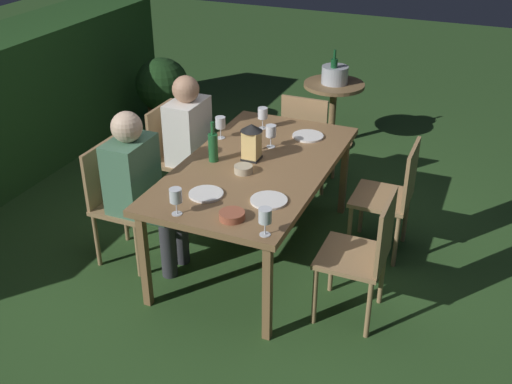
{
  "coord_description": "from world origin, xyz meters",
  "views": [
    {
      "loc": [
        -3.53,
        -1.49,
        2.61
      ],
      "look_at": [
        0.0,
        0.0,
        0.51
      ],
      "focal_mm": 43.26,
      "sensor_mm": 36.0,
      "label": 1
    }
  ],
  "objects_px": {
    "chair_side_left_a": "(364,252)",
    "plate_b": "(269,200)",
    "wine_glass_b": "(176,197)",
    "bowl_bread": "(243,169)",
    "ice_bucket": "(335,74)",
    "chair_head_far": "(308,136)",
    "wine_glass_e": "(220,124)",
    "chair_side_right_b": "(175,153)",
    "wine_glass_d": "(265,217)",
    "plate_c": "(308,136)",
    "chair_side_left_b": "(392,193)",
    "person_in_green": "(141,184)",
    "lantern_centerpiece": "(252,140)",
    "bowl_olives": "(232,215)",
    "potted_plant_by_hedge": "(163,91)",
    "dining_table": "(256,171)",
    "wine_glass_c": "(271,132)",
    "chair_side_right_a": "(119,197)",
    "wine_glass_a": "(263,114)",
    "side_table": "(333,104)",
    "plate_a": "(206,194)",
    "person_in_cream": "(196,140)",
    "green_bottle_on_table": "(213,147)"
  },
  "relations": [
    {
      "from": "wine_glass_b",
      "to": "wine_glass_c",
      "type": "relative_size",
      "value": 1.0
    },
    {
      "from": "chair_side_right_b",
      "to": "bowl_olives",
      "type": "xyz_separation_m",
      "value": [
        -1.13,
        -1.04,
        0.27
      ]
    },
    {
      "from": "wine_glass_b",
      "to": "wine_glass_c",
      "type": "height_order",
      "value": "same"
    },
    {
      "from": "wine_glass_d",
      "to": "bowl_olives",
      "type": "relative_size",
      "value": 1.09
    },
    {
      "from": "chair_side_right_b",
      "to": "wine_glass_d",
      "type": "height_order",
      "value": "wine_glass_d"
    },
    {
      "from": "lantern_centerpiece",
      "to": "wine_glass_d",
      "type": "height_order",
      "value": "lantern_centerpiece"
    },
    {
      "from": "person_in_green",
      "to": "wine_glass_d",
      "type": "relative_size",
      "value": 6.8
    },
    {
      "from": "wine_glass_d",
      "to": "side_table",
      "type": "distance_m",
      "value": 3.01
    },
    {
      "from": "plate_c",
      "to": "plate_b",
      "type": "bearing_deg",
      "value": -174.76
    },
    {
      "from": "wine_glass_c",
      "to": "wine_glass_e",
      "type": "distance_m",
      "value": 0.41
    },
    {
      "from": "plate_b",
      "to": "bowl_olives",
      "type": "bearing_deg",
      "value": 155.91
    },
    {
      "from": "potted_plant_by_hedge",
      "to": "wine_glass_c",
      "type": "bearing_deg",
      "value": -128.45
    },
    {
      "from": "wine_glass_b",
      "to": "bowl_bread",
      "type": "xyz_separation_m",
      "value": [
        0.65,
        -0.14,
        -0.09
      ]
    },
    {
      "from": "dining_table",
      "to": "chair_side_right_a",
      "type": "height_order",
      "value": "chair_side_right_a"
    },
    {
      "from": "ice_bucket",
      "to": "chair_side_left_b",
      "type": "bearing_deg",
      "value": -151.25
    },
    {
      "from": "wine_glass_d",
      "to": "plate_a",
      "type": "xyz_separation_m",
      "value": [
        0.29,
        0.52,
        -0.11
      ]
    },
    {
      "from": "chair_side_left_a",
      "to": "potted_plant_by_hedge",
      "type": "bearing_deg",
      "value": 51.56
    },
    {
      "from": "chair_side_right_b",
      "to": "wine_glass_b",
      "type": "relative_size",
      "value": 5.15
    },
    {
      "from": "lantern_centerpiece",
      "to": "green_bottle_on_table",
      "type": "xyz_separation_m",
      "value": [
        -0.13,
        0.24,
        -0.04
      ]
    },
    {
      "from": "chair_head_far",
      "to": "chair_side_right_a",
      "type": "xyz_separation_m",
      "value": [
        -1.55,
        0.88,
        0.0
      ]
    },
    {
      "from": "wine_glass_e",
      "to": "wine_glass_b",
      "type": "bearing_deg",
      "value": -167.51
    },
    {
      "from": "person_in_green",
      "to": "wine_glass_c",
      "type": "height_order",
      "value": "person_in_green"
    },
    {
      "from": "bowl_olives",
      "to": "wine_glass_a",
      "type": "bearing_deg",
      "value": 14.79
    },
    {
      "from": "wine_glass_c",
      "to": "wine_glass_e",
      "type": "height_order",
      "value": "same"
    },
    {
      "from": "wine_glass_d",
      "to": "person_in_green",
      "type": "bearing_deg",
      "value": 69.27
    },
    {
      "from": "chair_head_far",
      "to": "person_in_green",
      "type": "bearing_deg",
      "value": 156.07
    },
    {
      "from": "plate_c",
      "to": "dining_table",
      "type": "bearing_deg",
      "value": 162.76
    },
    {
      "from": "chair_side_left_b",
      "to": "lantern_centerpiece",
      "type": "bearing_deg",
      "value": 109.97
    },
    {
      "from": "plate_b",
      "to": "ice_bucket",
      "type": "height_order",
      "value": "ice_bucket"
    },
    {
      "from": "chair_side_left_a",
      "to": "person_in_cream",
      "type": "distance_m",
      "value": 1.77
    },
    {
      "from": "wine_glass_c",
      "to": "person_in_green",
      "type": "bearing_deg",
      "value": 136.42
    },
    {
      "from": "chair_head_far",
      "to": "wine_glass_b",
      "type": "relative_size",
      "value": 5.15
    },
    {
      "from": "wine_glass_a",
      "to": "bowl_olives",
      "type": "bearing_deg",
      "value": -165.21
    },
    {
      "from": "chair_head_far",
      "to": "plate_c",
      "type": "bearing_deg",
      "value": -162.09
    },
    {
      "from": "wine_glass_c",
      "to": "wine_glass_e",
      "type": "xyz_separation_m",
      "value": [
        0.0,
        0.41,
        0.0
      ]
    },
    {
      "from": "lantern_centerpiece",
      "to": "wine_glass_b",
      "type": "height_order",
      "value": "lantern_centerpiece"
    },
    {
      "from": "wine_glass_c",
      "to": "plate_a",
      "type": "xyz_separation_m",
      "value": [
        -0.84,
        0.11,
        -0.11
      ]
    },
    {
      "from": "chair_head_far",
      "to": "wine_glass_e",
      "type": "distance_m",
      "value": 1.0
    },
    {
      "from": "chair_side_right_b",
      "to": "chair_side_right_a",
      "type": "height_order",
      "value": "same"
    },
    {
      "from": "lantern_centerpiece",
      "to": "wine_glass_d",
      "type": "xyz_separation_m",
      "value": [
        -0.88,
        -0.46,
        -0.03
      ]
    },
    {
      "from": "dining_table",
      "to": "person_in_green",
      "type": "xyz_separation_m",
      "value": [
        -0.4,
        0.69,
        -0.04
      ]
    },
    {
      "from": "side_table",
      "to": "ice_bucket",
      "type": "xyz_separation_m",
      "value": [
        -0.0,
        -0.0,
        0.31
      ]
    },
    {
      "from": "chair_side_left_b",
      "to": "potted_plant_by_hedge",
      "type": "bearing_deg",
      "value": 64.02
    },
    {
      "from": "chair_side_left_a",
      "to": "wine_glass_c",
      "type": "height_order",
      "value": "wine_glass_c"
    },
    {
      "from": "chair_side_left_a",
      "to": "ice_bucket",
      "type": "bearing_deg",
      "value": 20.48
    },
    {
      "from": "chair_side_left_a",
      "to": "potted_plant_by_hedge",
      "type": "distance_m",
      "value": 3.37
    },
    {
      "from": "chair_side_left_a",
      "to": "plate_b",
      "type": "height_order",
      "value": "chair_side_left_a"
    },
    {
      "from": "lantern_centerpiece",
      "to": "plate_b",
      "type": "relative_size",
      "value": 1.14
    },
    {
      "from": "chair_side_right_b",
      "to": "ice_bucket",
      "type": "bearing_deg",
      "value": -25.5
    },
    {
      "from": "chair_side_left_b",
      "to": "person_in_green",
      "type": "height_order",
      "value": "person_in_green"
    }
  ]
}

